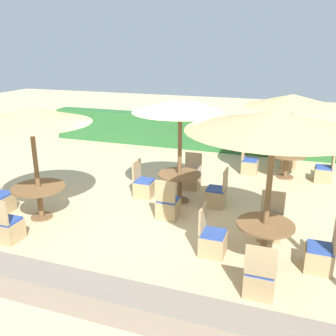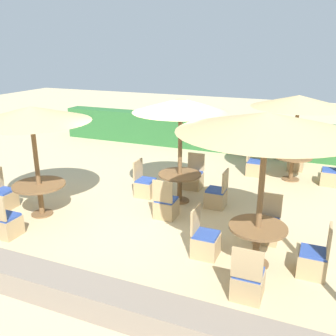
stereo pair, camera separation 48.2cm
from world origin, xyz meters
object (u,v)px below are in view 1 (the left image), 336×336
Objects in this scene: patio_chair_center_north at (191,178)px; patio_chair_front_right_east at (320,256)px; patio_chair_back_right_east at (324,173)px; patio_chair_back_right_west at (249,165)px; patio_chair_front_left_west at (1,201)px; patio_chair_back_right_north at (289,160)px; parasol_back_right at (293,101)px; patio_chair_front_right_south at (260,279)px; patio_chair_front_right_north at (270,226)px; round_table_back_right at (287,159)px; patio_chair_center_west at (144,187)px; parasol_center at (180,106)px; round_table_front_left at (39,193)px; round_table_center at (179,179)px; parasol_front_right at (275,122)px; parasol_front_left at (30,116)px; round_table_front_right at (265,233)px; patio_chair_front_right_west at (212,241)px; patio_chair_front_left_south at (8,228)px; patio_chair_center_east at (217,195)px; patio_chair_center_south at (168,206)px.

patio_chair_center_north and patio_chair_front_right_east have the same top height.
patio_chair_back_right_east is 1.00× the size of patio_chair_back_right_west.
patio_chair_front_left_west is 1.00× the size of patio_chair_back_right_north.
patio_chair_front_right_south is (-0.10, -5.74, -1.97)m from parasol_back_right.
round_table_back_right is at bearing -91.56° from patio_chair_front_right_north.
patio_chair_center_west is at bearing 63.77° from patio_chair_front_right_east.
parasol_center is 2.73× the size of patio_chair_front_right_south.
patio_chair_front_right_north is (5.98, 0.80, 0.00)m from patio_chair_front_left_west.
round_table_front_left reaches higher than round_table_center.
parasol_front_right is at bearing 10.64° from patio_chair_back_right_west.
patio_chair_front_left_west and patio_chair_back_right_east have the same top height.
patio_chair_front_left_west is 4.20m from round_table_center.
parasol_front_left is at bearing -41.57° from patio_chair_center_west.
parasol_front_left reaches higher than round_table_front_right.
patio_chair_front_right_south and patio_chair_front_right_west have the same top height.
patio_chair_back_right_west is (3.92, 5.69, 0.00)m from patio_chair_front_left_south.
round_table_back_right is (2.39, 2.68, -1.80)m from parasol_center.
patio_chair_back_right_west is at bearing 99.34° from patio_chair_front_right_south.
parasol_center is 2.73× the size of patio_chair_back_right_north.
round_table_center is at bearing 91.21° from patio_chair_center_east.
round_table_center is at bearing 136.77° from round_table_front_right.
patio_chair_front_left_west is 1.00× the size of patio_chair_center_south.
patio_chair_front_right_south is at bearing 46.60° from patio_chair_center_west.
patio_chair_front_right_north is (1.35, -1.19, 0.00)m from patio_chair_center_east.
round_table_center is at bearing -27.14° from patio_chair_front_right_north.
patio_chair_front_right_west is (-1.06, -4.84, -1.97)m from parasol_back_right.
patio_chair_back_right_north is at bearing 88.11° from parasol_front_right.
patio_chair_center_west and patio_chair_center_south have the same top height.
round_table_front_left is at bearing -137.45° from round_table_back_right.
patio_chair_center_north is 1.00× the size of patio_chair_front_right_west.
round_table_center is 1.04× the size of round_table_front_right.
patio_chair_front_left_west is (-1.08, -0.04, -0.34)m from round_table_front_left.
patio_chair_center_south is 1.00× the size of patio_chair_front_right_west.
patio_chair_front_right_east is at bearing -19.00° from patio_chair_center_south.
parasol_front_right reaches higher than round_table_center.
parasol_center is at bearing 88.52° from patio_chair_center_north.
patio_chair_center_east is 3.04m from round_table_back_right.
patio_chair_front_right_east is (6.88, -0.08, 0.00)m from patio_chair_front_left_west.
patio_chair_center_east is 3.92m from patio_chair_back_right_north.
round_table_center is at bearing 126.67° from patio_chair_front_right_south.
patio_chair_front_left_west is 6.36m from parasol_front_right.
parasol_front_left is at bearing -143.75° from round_table_center.
parasol_center is 4.81m from patio_chair_back_right_east.
parasol_front_right is (-0.15, -4.78, 1.97)m from round_table_back_right.
patio_chair_center_west is 4.42m from parasol_front_right.
patio_chair_front_right_south reaches higher than round_table_front_right.
patio_chair_front_right_west is at bearing -102.37° from round_table_back_right.
parasol_center is at bearing 36.25° from round_table_front_left.
round_table_center is at bearing -131.73° from round_table_back_right.
parasol_front_right is 2.47m from patio_chair_front_right_south.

